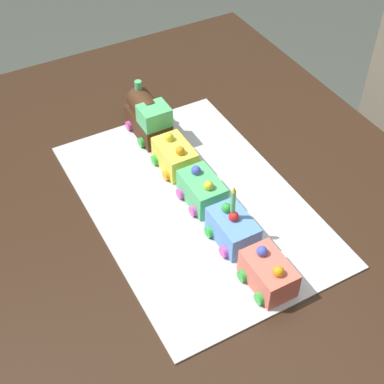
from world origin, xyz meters
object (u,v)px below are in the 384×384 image
object	(u,v)px
cake_car_flatbed_lemon	(175,156)
cake_car_hopper_coral	(268,273)
birthday_candle	(233,200)
cake_car_tanker_sky_blue	(233,228)
cake_car_gondola_mint_green	(202,190)
cake_locomotive	(148,117)
dining_table	(203,250)

from	to	relation	value
cake_car_flatbed_lemon	cake_car_hopper_coral	bearing A→B (deg)	0.00
cake_car_hopper_coral	birthday_candle	bearing A→B (deg)	-180.00
cake_car_hopper_coral	birthday_candle	world-z (taller)	birthday_candle
cake_car_tanker_sky_blue	birthday_candle	size ratio (longest dim) A/B	1.61
cake_car_gondola_mint_green	cake_car_hopper_coral	size ratio (longest dim) A/B	1.00
cake_car_flatbed_lemon	cake_car_hopper_coral	xyz separation A→B (m)	(0.35, 0.00, 0.00)
cake_car_tanker_sky_blue	cake_car_flatbed_lemon	bearing A→B (deg)	180.00
cake_locomotive	cake_car_flatbed_lemon	xyz separation A→B (m)	(0.13, 0.00, -0.02)
cake_car_flatbed_lemon	cake_car_gondola_mint_green	size ratio (longest dim) A/B	1.00
cake_car_flatbed_lemon	birthday_candle	world-z (taller)	birthday_candle
dining_table	cake_locomotive	world-z (taller)	cake_locomotive
cake_car_flatbed_lemon	cake_car_hopper_coral	world-z (taller)	same
cake_car_gondola_mint_green	cake_car_tanker_sky_blue	size ratio (longest dim) A/B	1.00
cake_car_tanker_sky_blue	birthday_candle	bearing A→B (deg)	-180.00
cake_car_flatbed_lemon	dining_table	bearing A→B (deg)	-5.91
cake_car_gondola_mint_green	cake_car_flatbed_lemon	bearing A→B (deg)	180.00
cake_car_tanker_sky_blue	cake_car_gondola_mint_green	bearing A→B (deg)	180.00
cake_locomotive	birthday_candle	bearing A→B (deg)	0.00
cake_car_gondola_mint_green	cake_locomotive	bearing A→B (deg)	-180.00
cake_car_gondola_mint_green	cake_car_hopper_coral	xyz separation A→B (m)	(0.24, 0.00, 0.00)
cake_car_hopper_coral	birthday_candle	size ratio (longest dim) A/B	1.61
cake_locomotive	cake_car_flatbed_lemon	world-z (taller)	cake_locomotive
dining_table	cake_car_flatbed_lemon	world-z (taller)	cake_car_flatbed_lemon
cake_locomotive	dining_table	bearing A→B (deg)	-3.24
cake_locomotive	cake_car_tanker_sky_blue	distance (m)	0.36
dining_table	cake_car_flatbed_lemon	size ratio (longest dim) A/B	14.00
cake_car_gondola_mint_green	dining_table	bearing A→B (deg)	-23.41
dining_table	cake_car_flatbed_lemon	xyz separation A→B (m)	(-0.16, 0.02, 0.14)
cake_car_flatbed_lemon	cake_car_tanker_sky_blue	bearing A→B (deg)	0.00
dining_table	cake_locomotive	bearing A→B (deg)	176.76
birthday_candle	cake_car_flatbed_lemon	bearing A→B (deg)	180.00
cake_car_flatbed_lemon	cake_car_gondola_mint_green	bearing A→B (deg)	0.00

